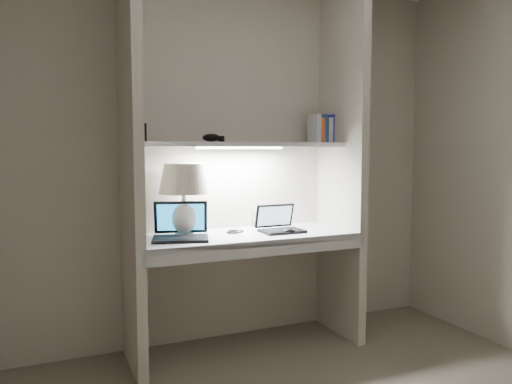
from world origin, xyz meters
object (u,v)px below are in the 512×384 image
book_row (323,129)px  speaker (260,218)px  table_lamp (184,187)px  laptop_main (181,230)px  laptop_netbook (279,225)px

book_row → speaker: bearing=166.3°
table_lamp → laptop_main: 0.27m
table_lamp → book_row: book_row is taller
table_lamp → speaker: (0.60, 0.16, -0.25)m
laptop_main → laptop_netbook: bearing=15.8°
table_lamp → speaker: bearing=15.1°
laptop_main → speaker: laptop_main is taller
table_lamp → book_row: bearing=2.9°
laptop_main → laptop_netbook: (0.68, -0.00, -0.01)m
table_lamp → speaker: size_ratio=3.70×
table_lamp → laptop_netbook: bearing=-6.9°
laptop_main → speaker: size_ratio=3.20×
laptop_netbook → speaker: 0.24m
laptop_netbook → book_row: size_ratio=1.39×
table_lamp → laptop_main: table_lamp is taller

